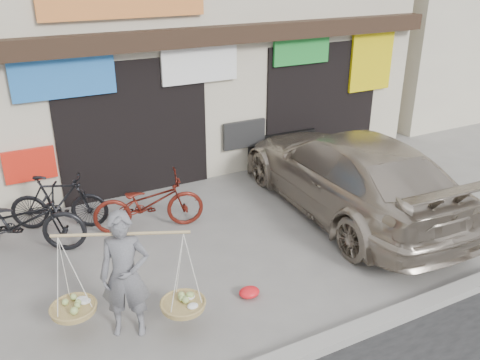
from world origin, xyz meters
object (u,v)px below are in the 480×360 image
suv (347,173)px  bike_1 (59,202)px  street_vendor (126,280)px  bike_2 (149,203)px  bike_0 (19,222)px

suv → bike_1: bearing=-16.4°
street_vendor → bike_1: street_vendor is taller
street_vendor → bike_2: bearing=90.5°
street_vendor → bike_0: 2.90m
bike_0 → bike_2: 2.10m
street_vendor → suv: (4.63, 1.49, -0.02)m
bike_2 → suv: 3.69m
street_vendor → bike_2: 2.74m
bike_2 → suv: (3.54, -1.00, 0.27)m
bike_2 → suv: size_ratio=0.35×
bike_0 → suv: bearing=-79.8°
street_vendor → bike_1: 3.27m
street_vendor → bike_1: size_ratio=1.07×
bike_1 → suv: 5.24m
bike_2 → bike_1: bearing=73.5°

